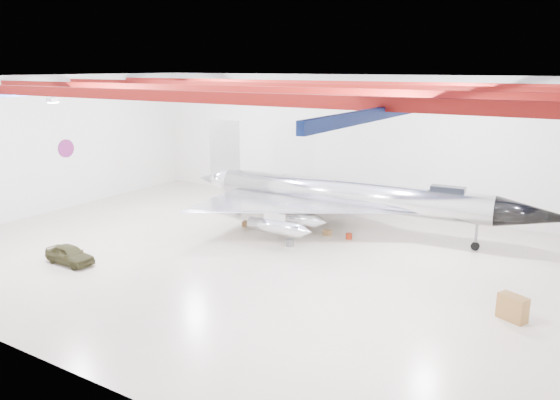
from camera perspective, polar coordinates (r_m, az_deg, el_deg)
The scene contains 16 objects.
floor at distance 34.95m, azimuth -3.17°, elevation -5.70°, with size 40.00×40.00×0.00m, color #BCAC95.
wall_back at distance 46.45m, azimuth 7.43°, elevation 6.08°, with size 40.00×40.00×0.00m, color silver.
wall_left at distance 47.77m, azimuth -23.45°, elevation 5.27°, with size 30.00×30.00×0.00m, color silver.
ceiling at distance 32.96m, azimuth -3.43°, elevation 12.64°, with size 40.00×40.00×0.00m, color #0A0F38.
ceiling_structure at distance 32.98m, azimuth -3.42°, elevation 11.46°, with size 39.50×29.50×1.08m.
wall_roundel at distance 48.94m, azimuth -21.45°, elevation 5.04°, with size 1.50×1.50×0.10m, color #B21414.
jet_aircraft at distance 39.27m, azimuth 6.98°, elevation 0.19°, with size 27.79×16.91×7.57m.
jeep at distance 35.52m, azimuth -21.12°, elevation -5.33°, with size 1.38×3.42×1.17m, color #35331A.
desk at distance 28.34m, azimuth 23.13°, elevation -10.31°, with size 1.34×0.67×1.23m, color brown.
crate_ply at distance 40.89m, azimuth -3.53°, elevation -2.49°, with size 0.56×0.45×0.40m, color olive.
toolbox_red at distance 41.02m, azimuth 2.66°, elevation -2.47°, with size 0.49×0.39×0.34m, color maroon.
engine_drum at distance 36.40m, azimuth 1.05°, elevation -4.47°, with size 0.54×0.54×0.49m, color #59595B.
parts_bin at distance 38.85m, azimuth 4.97°, elevation -3.42°, with size 0.54×0.43×0.38m, color olive.
crate_small at distance 44.50m, azimuth -4.41°, elevation -1.22°, with size 0.42×0.34×0.30m, color #59595B.
tool_chest at distance 38.19m, azimuth 7.21°, elevation -3.76°, with size 0.45×0.45×0.40m, color maroon.
spares_box at distance 41.60m, azimuth 3.03°, elevation -2.21°, with size 0.42×0.42×0.38m, color #59595B.
Camera 1 is at (18.95, -26.95, 11.67)m, focal length 35.00 mm.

